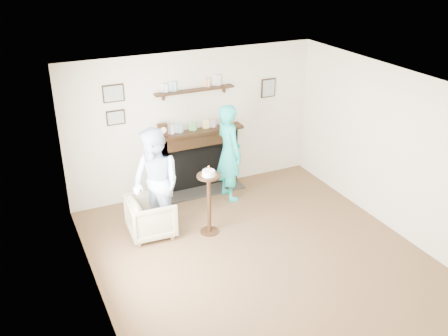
% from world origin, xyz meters
% --- Properties ---
extents(ground, '(5.00, 5.00, 0.00)m').
position_xyz_m(ground, '(0.00, 0.00, 0.00)').
color(ground, brown).
rests_on(ground, ground).
extents(room_shell, '(4.54, 5.02, 2.52)m').
position_xyz_m(room_shell, '(-0.00, 0.69, 1.62)').
color(room_shell, beige).
rests_on(room_shell, ground).
extents(armchair, '(0.72, 0.70, 0.63)m').
position_xyz_m(armchair, '(-1.21, 1.32, 0.00)').
color(armchair, tan).
rests_on(armchair, ground).
extents(man, '(0.91, 1.00, 1.69)m').
position_xyz_m(man, '(-1.10, 1.33, 0.00)').
color(man, '#CAE5FC').
rests_on(man, ground).
extents(woman, '(0.44, 0.64, 1.70)m').
position_xyz_m(woman, '(0.39, 1.90, 0.00)').
color(woman, '#1EAEA0').
rests_on(woman, ground).
extents(pedestal_table, '(0.35, 0.35, 1.13)m').
position_xyz_m(pedestal_table, '(-0.39, 0.99, 0.69)').
color(pedestal_table, black).
rests_on(pedestal_table, ground).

